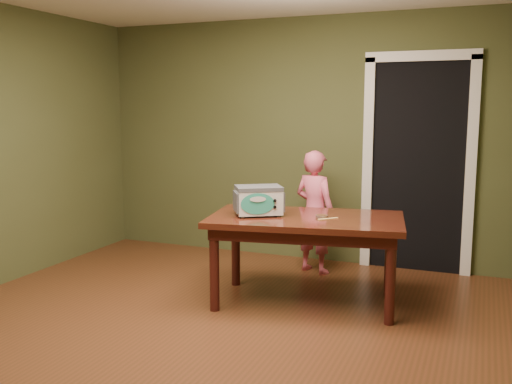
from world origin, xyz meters
TOP-DOWN VIEW (x-y plane):
  - floor at (0.00, 0.00)m, footprint 5.00×5.00m
  - room_shell at (0.00, 0.00)m, footprint 4.52×5.02m
  - doorway at (1.30, 2.78)m, footprint 1.10×0.66m
  - dining_table at (0.56, 1.10)m, footprint 1.73×1.15m
  - toy_oven at (0.16, 1.01)m, footprint 0.47×0.43m
  - baking_pan at (0.69, 1.12)m, footprint 0.10×0.10m
  - spatula at (0.76, 1.06)m, footprint 0.14×0.15m
  - child at (0.37, 2.02)m, footprint 0.52×0.43m

SIDE VIEW (x-z plane):
  - floor at x=0.00m, z-range 0.00..0.00m
  - child at x=0.37m, z-range 0.00..1.23m
  - dining_table at x=0.56m, z-range 0.28..1.03m
  - spatula at x=0.76m, z-range 0.75..0.76m
  - baking_pan at x=0.69m, z-range 0.75..0.77m
  - toy_oven at x=0.16m, z-range 0.76..1.01m
  - doorway at x=1.30m, z-range -0.07..2.18m
  - room_shell at x=0.00m, z-range 0.40..3.01m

